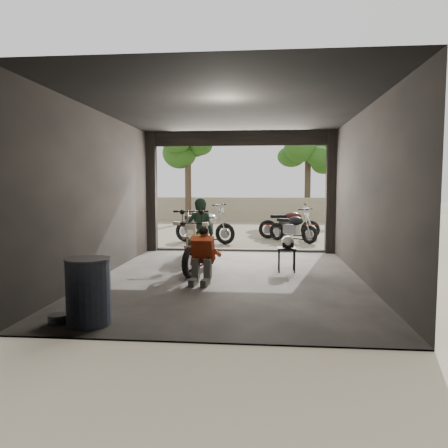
% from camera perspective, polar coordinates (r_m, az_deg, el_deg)
% --- Properties ---
extents(ground, '(80.00, 80.00, 0.00)m').
position_cam_1_polar(ground, '(8.45, 0.68, -7.14)').
color(ground, '#7A6D56').
rests_on(ground, ground).
extents(garage, '(7.00, 7.13, 3.20)m').
position_cam_1_polar(garage, '(8.82, 0.98, 1.76)').
color(garage, '#2D2B28').
rests_on(garage, ground).
extents(boundary_wall, '(18.00, 0.30, 1.20)m').
position_cam_1_polar(boundary_wall, '(22.27, 3.62, 1.94)').
color(boundary_wall, gray).
rests_on(boundary_wall, ground).
extents(tree_left, '(2.20, 2.20, 5.60)m').
position_cam_1_polar(tree_left, '(21.17, -4.75, 10.95)').
color(tree_left, '#382B1E').
rests_on(tree_left, ground).
extents(tree_right, '(2.20, 2.20, 5.00)m').
position_cam_1_polar(tree_right, '(22.41, 10.94, 9.45)').
color(tree_right, '#382B1E').
rests_on(tree_right, ground).
extents(main_bike, '(0.95, 1.73, 1.09)m').
position_cam_1_polar(main_bike, '(8.99, -3.22, -2.89)').
color(main_bike, beige).
rests_on(main_bike, ground).
extents(left_bike, '(0.98, 1.89, 1.22)m').
position_cam_1_polar(left_bike, '(10.61, -4.24, -1.33)').
color(left_bike, black).
rests_on(left_bike, ground).
extents(outside_bike_a, '(1.97, 1.37, 1.24)m').
position_cam_1_polar(outside_bike_a, '(13.58, -2.59, 0.08)').
color(outside_bike_a, black).
rests_on(outside_bike_a, ground).
extents(outside_bike_b, '(1.81, 0.82, 1.20)m').
position_cam_1_polar(outside_bike_b, '(14.78, 8.51, 0.36)').
color(outside_bike_b, '#3B140E').
rests_on(outside_bike_b, ground).
extents(outside_bike_c, '(1.65, 1.54, 1.09)m').
position_cam_1_polar(outside_bike_c, '(13.99, 8.97, -0.13)').
color(outside_bike_c, black).
rests_on(outside_bike_c, ground).
extents(rider, '(0.59, 0.41, 1.53)m').
position_cam_1_polar(rider, '(9.26, -3.10, -1.30)').
color(rider, black).
rests_on(rider, ground).
extents(mechanic, '(0.58, 0.74, 1.00)m').
position_cam_1_polar(mechanic, '(7.85, -2.93, -4.37)').
color(mechanic, '#AA3B16').
rests_on(mechanic, ground).
extents(stool, '(0.37, 0.37, 0.52)m').
position_cam_1_polar(stool, '(9.05, 8.19, -3.54)').
color(stool, black).
rests_on(stool, ground).
extents(helmet, '(0.34, 0.35, 0.25)m').
position_cam_1_polar(helmet, '(8.99, 8.32, -2.31)').
color(helmet, silver).
rests_on(helmet, stool).
extents(oil_drum, '(0.73, 0.73, 0.86)m').
position_cam_1_polar(oil_drum, '(5.84, -17.30, -8.56)').
color(oil_drum, '#3B4964').
rests_on(oil_drum, ground).
extents(sign_post, '(0.70, 0.08, 2.11)m').
position_cam_1_polar(sign_post, '(11.97, 17.93, 2.93)').
color(sign_post, black).
rests_on(sign_post, ground).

